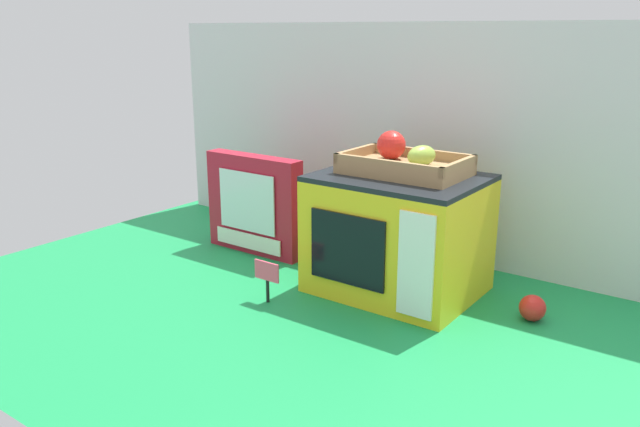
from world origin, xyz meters
TOP-DOWN VIEW (x-y plane):
  - ground_plane at (0.00, 0.00)m, footprint 1.70×1.70m
  - display_back_panel at (0.00, 0.27)m, footprint 1.61×0.03m
  - toy_microwave at (0.17, -0.01)m, footprint 0.38×0.31m
  - food_groups_crate at (0.16, 0.02)m, footprint 0.28×0.18m
  - cookie_set_box at (-0.30, -0.00)m, footprint 0.31×0.06m
  - price_sign at (-0.04, -0.25)m, footprint 0.07×0.01m
  - loose_toy_apple at (0.49, 0.02)m, footprint 0.06×0.06m

SIDE VIEW (x-z plane):
  - ground_plane at x=0.00m, z-range 0.00..0.00m
  - loose_toy_apple at x=0.49m, z-range 0.00..0.06m
  - price_sign at x=-0.04m, z-range 0.02..0.12m
  - cookie_set_box at x=-0.30m, z-range 0.00..0.28m
  - toy_microwave at x=0.17m, z-range 0.00..0.29m
  - food_groups_crate at x=0.16m, z-range 0.27..0.36m
  - display_back_panel at x=0.00m, z-range 0.00..0.63m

